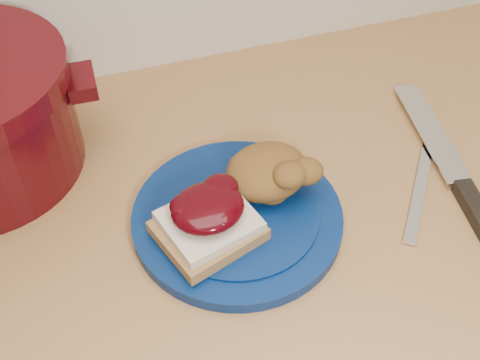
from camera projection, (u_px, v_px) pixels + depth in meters
name	position (u px, v px, depth m)	size (l,w,h in m)	color
plate	(237.00, 218.00, 0.71)	(0.25, 0.25, 0.02)	#051D50
sandwich	(208.00, 220.00, 0.66)	(0.13, 0.12, 0.05)	olive
stuffing_mound	(267.00, 172.00, 0.71)	(0.10, 0.09, 0.05)	brown
chef_knife	(467.00, 194.00, 0.73)	(0.08, 0.32, 0.02)	black
butter_knife	(420.00, 187.00, 0.75)	(0.19, 0.01, 0.00)	silver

